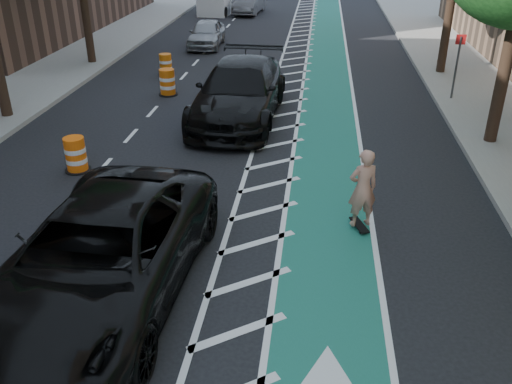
# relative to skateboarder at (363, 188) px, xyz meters

# --- Properties ---
(ground) EXTENTS (120.00, 120.00, 0.00)m
(ground) POSITION_rel_skateboarder_xyz_m (-3.70, -2.29, -1.00)
(ground) COLOR black
(ground) RESTS_ON ground
(bike_lane) EXTENTS (2.00, 90.00, 0.01)m
(bike_lane) POSITION_rel_skateboarder_xyz_m (-0.70, 7.71, -0.99)
(bike_lane) COLOR #1C634A
(bike_lane) RESTS_ON ground
(buffer_strip) EXTENTS (1.40, 90.00, 0.01)m
(buffer_strip) POSITION_rel_skateboarder_xyz_m (-2.20, 7.71, -0.99)
(buffer_strip) COLOR silver
(buffer_strip) RESTS_ON ground
(curb_right) EXTENTS (0.12, 90.00, 0.16)m
(curb_right) POSITION_rel_skateboarder_xyz_m (3.35, 7.71, -0.92)
(curb_right) COLOR gray
(curb_right) RESTS_ON ground
(curb_left) EXTENTS (0.12, 90.00, 0.16)m
(curb_left) POSITION_rel_skateboarder_xyz_m (-10.75, 7.71, -0.92)
(curb_left) COLOR gray
(curb_left) RESTS_ON ground
(sign_post) EXTENTS (0.35, 0.08, 2.47)m
(sign_post) POSITION_rel_skateboarder_xyz_m (3.90, 9.71, 0.35)
(sign_post) COLOR #4C4C4C
(sign_post) RESTS_ON ground
(skateboard) EXTENTS (0.44, 0.75, 0.10)m
(skateboard) POSITION_rel_skateboarder_xyz_m (-0.00, -0.00, -0.92)
(skateboard) COLOR black
(skateboard) RESTS_ON ground
(skateboarder) EXTENTS (0.76, 0.63, 1.80)m
(skateboarder) POSITION_rel_skateboarder_xyz_m (0.00, 0.00, 0.00)
(skateboarder) COLOR tan
(skateboarder) RESTS_ON skateboard
(suv_near) EXTENTS (3.26, 6.57, 1.79)m
(suv_near) POSITION_rel_skateboarder_xyz_m (-4.73, -3.01, -0.10)
(suv_near) COLOR black
(suv_near) RESTS_ON ground
(suv_far) EXTENTS (2.92, 6.65, 1.90)m
(suv_far) POSITION_rel_skateboarder_xyz_m (-3.70, 6.96, -0.05)
(suv_far) COLOR black
(suv_far) RESTS_ON ground
(car_silver) EXTENTS (1.68, 4.03, 1.36)m
(car_silver) POSITION_rel_skateboarder_xyz_m (-7.06, 18.05, -0.32)
(car_silver) COLOR gray
(car_silver) RESTS_ON ground
(car_grey) EXTENTS (1.95, 4.57, 1.46)m
(car_grey) POSITION_rel_skateboarder_xyz_m (-6.19, 29.04, -0.26)
(car_grey) COLOR #5B5C60
(car_grey) RESTS_ON ground
(barrel_a) EXTENTS (0.70, 0.70, 0.96)m
(barrel_a) POSITION_rel_skateboarder_xyz_m (-7.50, 2.21, -0.54)
(barrel_a) COLOR #FE630D
(barrel_a) RESTS_ON ground
(barrel_b) EXTENTS (0.73, 0.73, 1.00)m
(barrel_b) POSITION_rel_skateboarder_xyz_m (-6.86, 9.34, -0.52)
(barrel_b) COLOR #D75B0B
(barrel_b) RESTS_ON ground
(barrel_c) EXTENTS (0.67, 0.67, 0.91)m
(barrel_c) POSITION_rel_skateboarder_xyz_m (-7.70, 12.21, -0.57)
(barrel_c) COLOR #D8610B
(barrel_c) RESTS_ON ground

